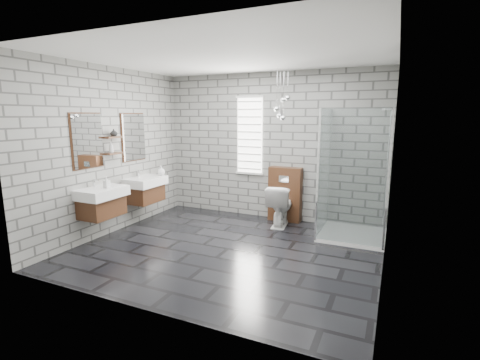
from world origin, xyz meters
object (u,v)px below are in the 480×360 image
Objects in this scene: shower_enclosure at (346,207)px; toilet at (280,205)px; cistern_panel at (285,194)px; vanity_left at (100,194)px; vanity_right at (144,182)px.

shower_enclosure is 2.79× the size of toilet.
cistern_panel is at bearing 155.91° from shower_enclosure.
vanity_right is (0.00, 1.01, 0.00)m from vanity_left.
vanity_right is 3.48m from shower_enclosure.
shower_enclosure is (1.16, -0.52, 0.00)m from cistern_panel.
vanity_right is 2.46m from toilet.
vanity_left is at bearing -135.65° from cistern_panel.
shower_enclosure is at bearing 26.30° from vanity_left.
vanity_left reaches higher than cistern_panel.
vanity_left is 2.98m from toilet.
vanity_right is 1.57× the size of cistern_panel.
vanity_right is at bearing -152.07° from cistern_panel.
vanity_left and vanity_right have the same top height.
vanity_left is 1.57× the size of cistern_panel.
vanity_right reaches higher than toilet.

